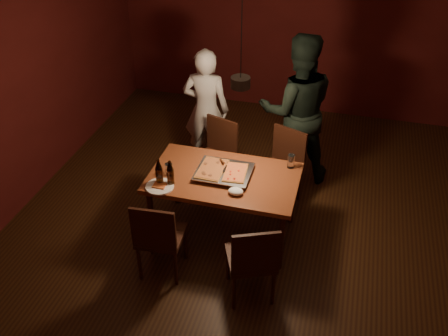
% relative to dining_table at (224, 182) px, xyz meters
% --- Properties ---
extents(room_shell, '(6.00, 6.00, 6.00)m').
position_rel_dining_table_xyz_m(room_shell, '(0.13, 0.10, 0.72)').
color(room_shell, '#39210F').
rests_on(room_shell, ground).
extents(dining_table, '(1.50, 0.90, 0.75)m').
position_rel_dining_table_xyz_m(dining_table, '(0.00, 0.00, 0.00)').
color(dining_table, brown).
rests_on(dining_table, floor).
extents(chair_far_left, '(0.53, 0.53, 0.49)m').
position_rel_dining_table_xyz_m(chair_far_left, '(-0.30, 0.80, -0.14)').
color(chair_far_left, '#38190F').
rests_on(chair_far_left, floor).
extents(chair_far_right, '(0.55, 0.55, 0.49)m').
position_rel_dining_table_xyz_m(chair_far_right, '(0.50, 0.77, -0.14)').
color(chair_far_right, '#38190F').
rests_on(chair_far_right, floor).
extents(chair_near_left, '(0.45, 0.45, 0.49)m').
position_rel_dining_table_xyz_m(chair_near_left, '(-0.43, -0.76, -0.14)').
color(chair_near_left, '#38190F').
rests_on(chair_near_left, floor).
extents(chair_near_right, '(0.55, 0.55, 0.49)m').
position_rel_dining_table_xyz_m(chair_near_right, '(0.49, -0.82, -0.14)').
color(chair_near_right, '#38190F').
rests_on(chair_near_right, floor).
extents(pizza_tray, '(0.57, 0.47, 0.05)m').
position_rel_dining_table_xyz_m(pizza_tray, '(-0.01, 0.02, 0.10)').
color(pizza_tray, silver).
rests_on(pizza_tray, dining_table).
extents(pizza_meat, '(0.27, 0.41, 0.02)m').
position_rel_dining_table_xyz_m(pizza_meat, '(-0.13, 0.02, 0.13)').
color(pizza_meat, maroon).
rests_on(pizza_meat, pizza_tray).
extents(pizza_cheese, '(0.24, 0.36, 0.02)m').
position_rel_dining_table_xyz_m(pizza_cheese, '(0.11, 0.02, 0.13)').
color(pizza_cheese, gold).
rests_on(pizza_cheese, pizza_tray).
extents(spatula, '(0.21, 0.25, 0.04)m').
position_rel_dining_table_xyz_m(spatula, '(0.01, 0.05, 0.14)').
color(spatula, silver).
rests_on(spatula, pizza_tray).
extents(beer_bottle_a, '(0.07, 0.07, 0.28)m').
position_rel_dining_table_xyz_m(beer_bottle_a, '(-0.58, -0.28, 0.21)').
color(beer_bottle_a, black).
rests_on(beer_bottle_a, dining_table).
extents(beer_bottle_b, '(0.07, 0.07, 0.27)m').
position_rel_dining_table_xyz_m(beer_bottle_b, '(-0.47, -0.27, 0.21)').
color(beer_bottle_b, black).
rests_on(beer_bottle_b, dining_table).
extents(water_glass_left, '(0.08, 0.08, 0.12)m').
position_rel_dining_table_xyz_m(water_glass_left, '(-0.55, -0.11, 0.14)').
color(water_glass_left, silver).
rests_on(water_glass_left, dining_table).
extents(water_glass_right, '(0.07, 0.07, 0.15)m').
position_rel_dining_table_xyz_m(water_glass_right, '(0.62, 0.33, 0.15)').
color(water_glass_right, silver).
rests_on(water_glass_right, dining_table).
extents(plate_slice, '(0.28, 0.28, 0.03)m').
position_rel_dining_table_xyz_m(plate_slice, '(-0.56, -0.34, 0.08)').
color(plate_slice, white).
rests_on(plate_slice, dining_table).
extents(napkin, '(0.15, 0.11, 0.06)m').
position_rel_dining_table_xyz_m(napkin, '(0.19, -0.26, 0.10)').
color(napkin, white).
rests_on(napkin, dining_table).
extents(diner_white, '(0.60, 0.42, 1.57)m').
position_rel_dining_table_xyz_m(diner_white, '(-0.57, 1.26, 0.11)').
color(diner_white, silver).
rests_on(diner_white, floor).
extents(diner_dark, '(1.06, 0.93, 1.85)m').
position_rel_dining_table_xyz_m(diner_dark, '(0.54, 1.28, 0.25)').
color(diner_dark, black).
rests_on(diner_dark, floor).
extents(pendant_lamp, '(0.18, 0.18, 1.10)m').
position_rel_dining_table_xyz_m(pendant_lamp, '(0.13, 0.10, 1.08)').
color(pendant_lamp, black).
rests_on(pendant_lamp, ceiling).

